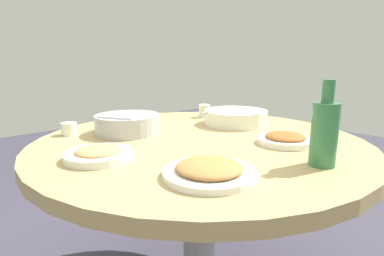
# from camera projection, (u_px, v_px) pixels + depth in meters

# --- Properties ---
(round_dining_table) EXTENTS (1.26, 1.26, 0.75)m
(round_dining_table) POSITION_uv_depth(u_px,v_px,m) (200.00, 166.00, 1.21)
(round_dining_table) COLOR #99999E
(round_dining_table) RESTS_ON ground
(rice_bowl) EXTENTS (0.27, 0.27, 0.09)m
(rice_bowl) POSITION_uv_depth(u_px,v_px,m) (128.00, 123.00, 1.26)
(rice_bowl) COLOR #B2B5BA
(rice_bowl) RESTS_ON round_dining_table
(soup_bowl) EXTENTS (0.30, 0.30, 0.07)m
(soup_bowl) POSITION_uv_depth(u_px,v_px,m) (235.00, 118.00, 1.44)
(soup_bowl) COLOR white
(soup_bowl) RESTS_ON round_dining_table
(dish_tofu_braise) EXTENTS (0.25, 0.25, 0.04)m
(dish_tofu_braise) POSITION_uv_depth(u_px,v_px,m) (209.00, 170.00, 0.79)
(dish_tofu_braise) COLOR white
(dish_tofu_braise) RESTS_ON round_dining_table
(dish_stirfry) EXTENTS (0.20, 0.20, 0.04)m
(dish_stirfry) POSITION_uv_depth(u_px,v_px,m) (285.00, 139.00, 1.10)
(dish_stirfry) COLOR white
(dish_stirfry) RESTS_ON round_dining_table
(dish_shrimp) EXTENTS (0.21, 0.21, 0.04)m
(dish_shrimp) POSITION_uv_depth(u_px,v_px,m) (99.00, 154.00, 0.93)
(dish_shrimp) COLOR white
(dish_shrimp) RESTS_ON round_dining_table
(green_bottle) EXTENTS (0.07, 0.07, 0.25)m
(green_bottle) POSITION_uv_depth(u_px,v_px,m) (324.00, 132.00, 0.85)
(green_bottle) COLOR #347648
(green_bottle) RESTS_ON round_dining_table
(tea_cup_near) EXTENTS (0.06, 0.06, 0.05)m
(tea_cup_near) POSITION_uv_depth(u_px,v_px,m) (69.00, 129.00, 1.23)
(tea_cup_near) COLOR white
(tea_cup_near) RESTS_ON round_dining_table
(tea_cup_far) EXTENTS (0.06, 0.06, 0.07)m
(tea_cup_far) POSITION_uv_depth(u_px,v_px,m) (204.00, 111.00, 1.62)
(tea_cup_far) COLOR white
(tea_cup_far) RESTS_ON round_dining_table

